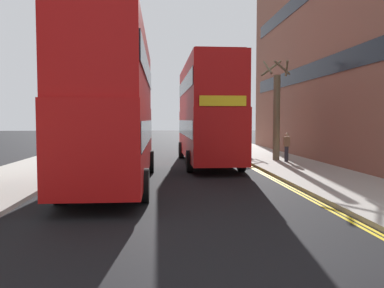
{
  "coord_description": "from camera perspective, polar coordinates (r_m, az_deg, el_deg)",
  "views": [
    {
      "loc": [
        -0.38,
        -0.22,
        2.5
      ],
      "look_at": [
        0.5,
        11.0,
        1.8
      ],
      "focal_mm": 36.75,
      "sensor_mm": 36.0,
      "label": 1
    }
  ],
  "objects": [
    {
      "name": "street_tree_mid",
      "position": [
        33.55,
        6.52,
        3.67
      ],
      "size": [
        1.6,
        1.6,
        5.46
      ],
      "color": "#6B6047",
      "rests_on": "sidewalk_right"
    },
    {
      "name": "kerb_line_inner",
      "position": [
        15.16,
        13.41,
        -6.01
      ],
      "size": [
        0.1,
        56.0,
        0.01
      ],
      "primitive_type": "cube",
      "color": "yellow",
      "rests_on": "ground"
    },
    {
      "name": "sidewalk_left",
      "position": [
        17.51,
        -24.98,
        -4.75
      ],
      "size": [
        4.0,
        80.0,
        0.14
      ],
      "primitive_type": "cube",
      "color": "#9E9991",
      "rests_on": "ground"
    },
    {
      "name": "kerb_line_outer",
      "position": [
        15.21,
        13.98,
        -5.99
      ],
      "size": [
        0.1,
        56.0,
        0.01
      ],
      "primitive_type": "cube",
      "color": "yellow",
      "rests_on": "ground"
    },
    {
      "name": "street_tree_near",
      "position": [
        23.41,
        12.17,
        4.41
      ],
      "size": [
        1.55,
        1.57,
        5.9
      ],
      "color": "#6B6047",
      "rests_on": "sidewalk_right"
    },
    {
      "name": "double_decker_bus_away",
      "position": [
        15.25,
        -11.18,
        5.48
      ],
      "size": [
        2.81,
        10.81,
        5.64
      ],
      "color": "#B20F0F",
      "rests_on": "ground"
    },
    {
      "name": "double_decker_bus_oncoming",
      "position": [
        22.03,
        2.19,
        4.94
      ],
      "size": [
        2.87,
        10.83,
        5.64
      ],
      "color": "#B20F0F",
      "rests_on": "ground"
    },
    {
      "name": "sidewalk_right",
      "position": [
        17.78,
        18.39,
        -4.47
      ],
      "size": [
        4.0,
        80.0,
        0.14
      ],
      "primitive_type": "cube",
      "color": "#9E9991",
      "rests_on": "ground"
    },
    {
      "name": "pedestrian_far",
      "position": [
        22.7,
        13.55,
        -0.36
      ],
      "size": [
        0.34,
        0.22,
        1.62
      ],
      "color": "#2D2D38",
      "rests_on": "sidewalk_right"
    }
  ]
}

